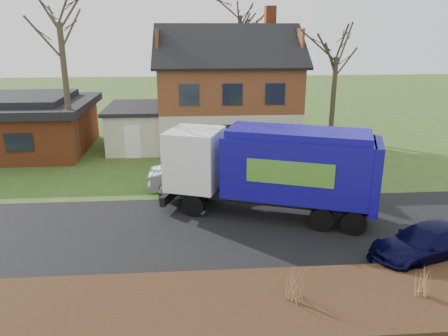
{
  "coord_description": "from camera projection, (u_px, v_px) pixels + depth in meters",
  "views": [
    {
      "loc": [
        -0.5,
        -16.05,
        7.81
      ],
      "look_at": [
        0.9,
        2.5,
        1.84
      ],
      "focal_mm": 35.0,
      "sensor_mm": 36.0,
      "label": 1
    }
  ],
  "objects": [
    {
      "name": "main_house",
      "position": [
        220.0,
        86.0,
        29.75
      ],
      "size": [
        12.95,
        8.95,
        9.26
      ],
      "color": "beige",
      "rests_on": "ground"
    },
    {
      "name": "mulch_verge",
      "position": [
        213.0,
        307.0,
        12.59
      ],
      "size": [
        80.0,
        3.5,
        0.3
      ],
      "primitive_type": "cube",
      "color": "black",
      "rests_on": "ground"
    },
    {
      "name": "navy_wagon",
      "position": [
        426.0,
        243.0,
        15.3
      ],
      "size": [
        4.62,
        2.97,
        1.25
      ],
      "primitive_type": "imported",
      "rotation": [
        0.0,
        0.0,
        -1.26
      ],
      "color": "black",
      "rests_on": "ground"
    },
    {
      "name": "grass_clump_east",
      "position": [
        424.0,
        281.0,
        12.77
      ],
      "size": [
        0.37,
        0.3,
        0.92
      ],
      "color": "#AF7E4D",
      "rests_on": "mulch_verge"
    },
    {
      "name": "grass_clump_mid",
      "position": [
        295.0,
        283.0,
        12.51
      ],
      "size": [
        0.39,
        0.32,
        1.09
      ],
      "color": "#9B7544",
      "rests_on": "mulch_verge"
    },
    {
      "name": "garbage_truck",
      "position": [
        274.0,
        166.0,
        18.45
      ],
      "size": [
        9.34,
        5.38,
        3.88
      ],
      "rotation": [
        0.0,
        0.0,
        -0.35
      ],
      "color": "black",
      "rests_on": "ground"
    },
    {
      "name": "tree_front_east",
      "position": [
        338.0,
        38.0,
        24.35
      ],
      "size": [
        3.22,
        3.22,
        8.95
      ],
      "color": "#393022",
      "rests_on": "ground"
    },
    {
      "name": "tree_back",
      "position": [
        240.0,
        0.0,
        35.21
      ],
      "size": [
        3.78,
        3.78,
        11.98
      ],
      "color": "#392D22",
      "rests_on": "ground"
    },
    {
      "name": "ranch_house",
      "position": [
        16.0,
        124.0,
        28.59
      ],
      "size": [
        9.8,
        8.2,
        3.7
      ],
      "color": "#994421",
      "rests_on": "ground"
    },
    {
      "name": "ground",
      "position": [
        206.0,
        230.0,
        17.66
      ],
      "size": [
        120.0,
        120.0,
        0.0
      ],
      "primitive_type": "plane",
      "color": "#334F1A",
      "rests_on": "ground"
    },
    {
      "name": "road",
      "position": [
        206.0,
        230.0,
        17.66
      ],
      "size": [
        80.0,
        7.0,
        0.02
      ],
      "primitive_type": "cube",
      "color": "black",
      "rests_on": "ground"
    },
    {
      "name": "silver_sedan",
      "position": [
        196.0,
        177.0,
        21.74
      ],
      "size": [
        4.62,
        1.67,
        1.51
      ],
      "primitive_type": "imported",
      "rotation": [
        0.0,
        0.0,
        1.56
      ],
      "color": "#A9ADB1",
      "rests_on": "ground"
    }
  ]
}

